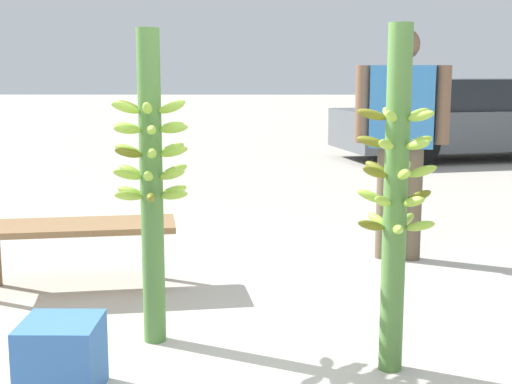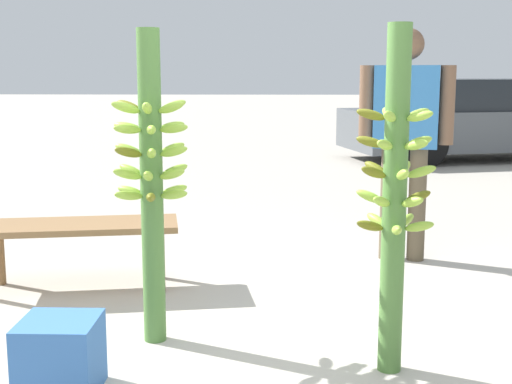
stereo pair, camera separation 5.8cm
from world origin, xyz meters
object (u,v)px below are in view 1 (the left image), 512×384
at_px(banana_stalk_center, 396,195).
at_px(market_bench, 75,233).
at_px(vendor_person, 402,125).
at_px(produce_crate, 62,358).
at_px(parked_car, 479,119).
at_px(banana_stalk_left, 151,178).

distance_m(banana_stalk_center, market_bench, 2.25).
relative_size(vendor_person, produce_crate, 5.11).
bearing_deg(banana_stalk_center, produce_crate, -169.18).
bearing_deg(banana_stalk_center, parked_car, 71.00).
height_order(banana_stalk_center, parked_car, banana_stalk_center).
height_order(banana_stalk_center, market_bench, banana_stalk_center).
distance_m(banana_stalk_center, vendor_person, 2.08).
height_order(parked_car, produce_crate, parked_car).
relative_size(banana_stalk_left, market_bench, 1.21).
height_order(vendor_person, produce_crate, vendor_person).
relative_size(banana_stalk_center, vendor_person, 0.94).
bearing_deg(parked_car, vendor_person, 145.20).
height_order(market_bench, parked_car, parked_car).
bearing_deg(banana_stalk_left, parked_car, 63.16).
bearing_deg(vendor_person, produce_crate, 63.13).
relative_size(banana_stalk_left, parked_car, 0.34).
height_order(banana_stalk_left, produce_crate, banana_stalk_left).
distance_m(banana_stalk_left, parked_car, 8.97).
xyz_separation_m(banana_stalk_left, vendor_person, (1.58, 1.68, 0.14)).
bearing_deg(market_bench, banana_stalk_left, -63.48).
distance_m(banana_stalk_left, vendor_person, 2.31).
xyz_separation_m(vendor_person, produce_crate, (-1.89, -2.32, -0.84)).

